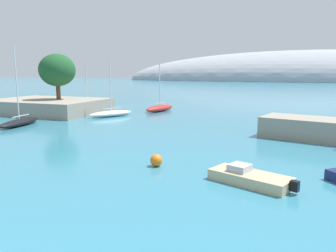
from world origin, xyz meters
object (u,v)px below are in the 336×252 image
at_px(tree_clump_shore, 57,70).
at_px(sailboat_black_mid_mooring, 19,122).
at_px(sailboat_teal_end_of_line, 87,108).
at_px(motorboat_sand_foreground, 250,178).
at_px(sailboat_white_near_shore, 111,113).
at_px(mooring_buoy_orange, 156,160).
at_px(sailboat_red_outer_mooring, 160,108).

distance_m(tree_clump_shore, sailboat_black_mid_mooring, 13.88).
bearing_deg(sailboat_teal_end_of_line, motorboat_sand_foreground, 40.25).
relative_size(sailboat_teal_end_of_line, motorboat_sand_foreground, 1.51).
distance_m(sailboat_white_near_shore, motorboat_sand_foreground, 31.82).
bearing_deg(motorboat_sand_foreground, sailboat_black_mid_mooring, -0.55).
distance_m(sailboat_teal_end_of_line, motorboat_sand_foreground, 41.19).
xyz_separation_m(tree_clump_shore, mooring_buoy_orange, (25.81, -21.71, -6.22)).
bearing_deg(sailboat_black_mid_mooring, motorboat_sand_foreground, 58.82).
bearing_deg(sailboat_red_outer_mooring, sailboat_teal_end_of_line, -64.89).
xyz_separation_m(tree_clump_shore, sailboat_red_outer_mooring, (13.86, 7.76, -6.08)).
bearing_deg(tree_clump_shore, sailboat_red_outer_mooring, 29.25).
bearing_deg(sailboat_white_near_shore, sailboat_red_outer_mooring, -178.10).
relative_size(sailboat_black_mid_mooring, sailboat_teal_end_of_line, 1.21).
distance_m(tree_clump_shore, motorboat_sand_foreground, 40.10).
distance_m(sailboat_red_outer_mooring, motorboat_sand_foreground, 35.83).
relative_size(motorboat_sand_foreground, mooring_buoy_orange, 6.15).
distance_m(sailboat_black_mid_mooring, sailboat_red_outer_mooring, 22.04).
bearing_deg(sailboat_black_mid_mooring, sailboat_white_near_shore, 142.70).
bearing_deg(mooring_buoy_orange, sailboat_black_mid_mooring, 155.88).
bearing_deg(sailboat_red_outer_mooring, sailboat_black_mid_mooring, -15.94).
bearing_deg(sailboat_red_outer_mooring, mooring_buoy_orange, 33.31).
xyz_separation_m(sailboat_black_mid_mooring, motorboat_sand_foreground, (28.45, -11.15, -0.13)).
distance_m(sailboat_red_outer_mooring, mooring_buoy_orange, 31.80).
bearing_deg(tree_clump_shore, sailboat_teal_end_of_line, 69.02).
height_order(tree_clump_shore, sailboat_white_near_shore, tree_clump_shore).
xyz_separation_m(motorboat_sand_foreground, mooring_buoy_orange, (-6.43, 1.29, 0.07)).
distance_m(tree_clump_shore, sailboat_white_near_shore, 11.48).
bearing_deg(sailboat_teal_end_of_line, sailboat_red_outer_mooring, 96.56).
relative_size(sailboat_red_outer_mooring, sailboat_teal_end_of_line, 1.02).
xyz_separation_m(sailboat_red_outer_mooring, sailboat_teal_end_of_line, (-12.02, -2.97, -0.13)).
bearing_deg(motorboat_sand_foreground, sailboat_teal_end_of_line, -21.58).
xyz_separation_m(sailboat_black_mid_mooring, sailboat_teal_end_of_line, (-1.95, 16.64, -0.06)).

